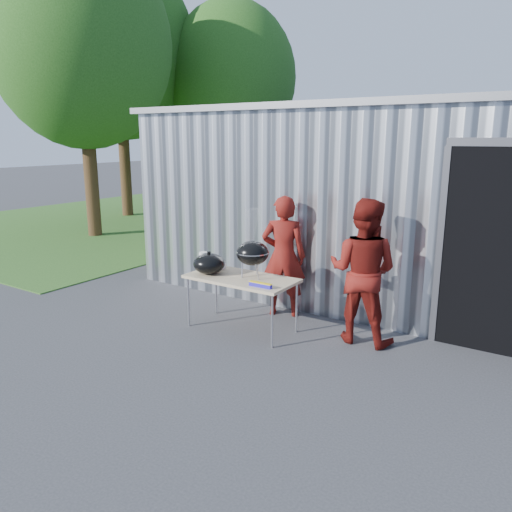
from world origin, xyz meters
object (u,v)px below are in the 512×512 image
Objects in this scene: person_cook at (284,256)px; person_bystander at (363,271)px; folding_table at (241,280)px; kettle_grill at (252,247)px.

person_cook is 1.38m from person_bystander.
person_cook is at bearing 78.31° from folding_table.
kettle_grill is 0.50× the size of person_bystander.
kettle_grill is 0.81m from person_cook.
kettle_grill is 1.48m from person_bystander.
person_cook reaches higher than kettle_grill.
person_bystander is (1.34, -0.30, 0.04)m from person_cook.
person_bystander is at bearing 18.68° from kettle_grill.
person_cook is (0.04, 0.76, -0.27)m from kettle_grill.
person_cook is (0.17, 0.83, 0.19)m from folding_table.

